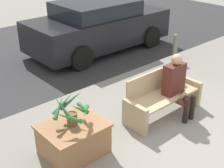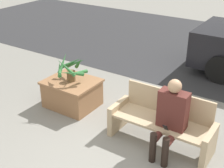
{
  "view_description": "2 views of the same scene",
  "coord_description": "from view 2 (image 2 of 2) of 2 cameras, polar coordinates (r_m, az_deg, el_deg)",
  "views": [
    {
      "loc": [
        -3.99,
        -2.46,
        3.25
      ],
      "look_at": [
        -0.68,
        1.28,
        0.79
      ],
      "focal_mm": 50.0,
      "sensor_mm": 36.0,
      "label": 1
    },
    {
      "loc": [
        1.86,
        -3.1,
        3.12
      ],
      "look_at": [
        -0.91,
        1.12,
        0.64
      ],
      "focal_mm": 50.0,
      "sensor_mm": 36.0,
      "label": 2
    }
  ],
  "objects": [
    {
      "name": "bench",
      "position": [
        5.08,
        9.2,
        -6.78
      ],
      "size": [
        1.67,
        0.58,
        0.85
      ],
      "color": "tan",
      "rests_on": "ground_plane"
    },
    {
      "name": "ground_plane",
      "position": [
        4.78,
        1.81,
        -14.69
      ],
      "size": [
        30.0,
        30.0,
        0.0
      ],
      "primitive_type": "plane",
      "color": "gray"
    },
    {
      "name": "person_seated",
      "position": [
        4.73,
        10.66,
        -5.65
      ],
      "size": [
        0.44,
        0.57,
        1.23
      ],
      "color": "#51231E",
      "rests_on": "ground_plane"
    },
    {
      "name": "planter_box",
      "position": [
        6.15,
        -7.29,
        -1.51
      ],
      "size": [
        0.99,
        0.83,
        0.54
      ],
      "color": "#936642",
      "rests_on": "ground_plane"
    },
    {
      "name": "potted_plant",
      "position": [
        5.93,
        -7.56,
        2.78
      ],
      "size": [
        0.66,
        0.64,
        0.52
      ],
      "color": "brown",
      "rests_on": "planter_box"
    }
  ]
}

